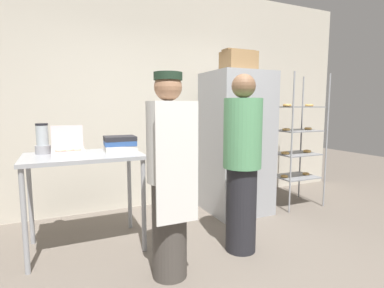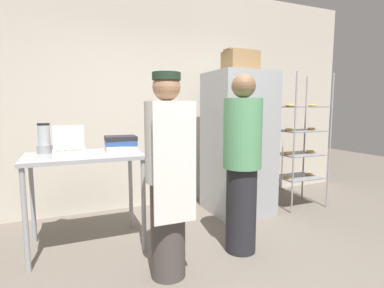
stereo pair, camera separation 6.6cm
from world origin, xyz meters
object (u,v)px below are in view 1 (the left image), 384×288
baking_rack (297,141)px  person_baker (169,174)px  cardboard_storage_box (238,61)px  donut_box (68,150)px  refrigerator (236,143)px  person_customer (242,163)px  binder_stack (120,144)px  blender_pitcher (42,140)px

baking_rack → person_baker: baking_rack is taller
baking_rack → cardboard_storage_box: size_ratio=4.57×
donut_box → refrigerator: bearing=8.8°
person_baker → person_customer: (0.78, 0.15, 0.00)m
refrigerator → baking_rack: bearing=-8.4°
donut_box → cardboard_storage_box: bearing=6.3°
refrigerator → person_customer: bearing=-119.9°
person_baker → cardboard_storage_box: bearing=38.7°
binder_stack → person_customer: size_ratio=0.19×
blender_pitcher → person_baker: person_baker is taller
blender_pitcher → person_baker: 1.39m
blender_pitcher → cardboard_storage_box: size_ratio=0.73×
blender_pitcher → person_customer: 1.93m
baking_rack → person_customer: (-1.47, -0.85, -0.05)m
donut_box → binder_stack: size_ratio=0.89×
binder_stack → person_customer: bearing=-37.2°
donut_box → person_baker: 1.09m
refrigerator → donut_box: bearing=-171.2°
cardboard_storage_box → person_baker: bearing=-141.3°
refrigerator → binder_stack: size_ratio=5.61×
person_customer → blender_pitcher: bearing=152.8°
refrigerator → binder_stack: (-1.56, -0.24, 0.10)m
donut_box → cardboard_storage_box: (2.00, 0.22, 0.96)m
baking_rack → binder_stack: bearing=-177.6°
baking_rack → binder_stack: size_ratio=5.62×
baking_rack → donut_box: baking_rack is taller
binder_stack → baking_rack: bearing=2.4°
blender_pitcher → binder_stack: blender_pitcher is taller
donut_box → person_customer: (1.49, -0.67, -0.12)m
refrigerator → person_customer: size_ratio=1.08×
refrigerator → person_customer: 1.14m
cardboard_storage_box → person_baker: cardboard_storage_box is taller
cardboard_storage_box → blender_pitcher: bearing=-179.6°
refrigerator → baking_rack: 0.92m
refrigerator → person_baker: refrigerator is taller
binder_stack → refrigerator: bearing=8.6°
refrigerator → baking_rack: (0.91, -0.13, -0.00)m
binder_stack → donut_box: bearing=-170.8°
binder_stack → person_baker: bearing=-76.9°
donut_box → person_baker: bearing=-49.1°
cardboard_storage_box → person_baker: 1.98m
blender_pitcher → person_customer: bearing=-27.2°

